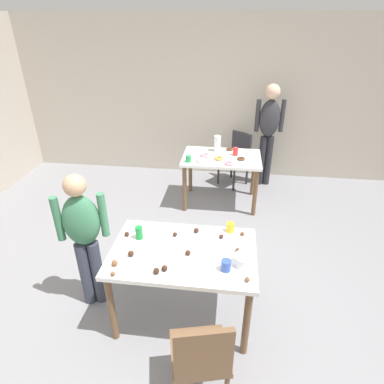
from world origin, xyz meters
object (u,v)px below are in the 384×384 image
(soda_can, at_px, (139,233))
(dining_table_far, at_px, (221,164))
(person_girl_near, at_px, (84,233))
(mixing_bowl, at_px, (244,260))
(dining_table_near, at_px, (183,260))
(person_adult_far, at_px, (269,126))
(chair_near_table, at_px, (201,356))
(chair_far_table, at_px, (237,155))
(pitcher_far, at_px, (217,144))

(soda_can, bearing_deg, dining_table_far, 72.48)
(person_girl_near, relative_size, mixing_bowl, 8.38)
(dining_table_near, height_order, mixing_bowl, mixing_bowl)
(person_adult_far, bearing_deg, chair_near_table, -100.46)
(dining_table_far, bearing_deg, chair_far_table, 72.25)
(chair_near_table, height_order, person_girl_near, person_girl_near)
(pitcher_far, bearing_deg, person_adult_far, 33.71)
(chair_far_table, bearing_deg, mixing_bowl, -88.82)
(chair_far_table, bearing_deg, pitcher_far, -121.85)
(chair_near_table, relative_size, person_adult_far, 0.53)
(dining_table_near, bearing_deg, mixing_bowl, -11.27)
(dining_table_far, xyz_separation_m, person_girl_near, (-1.13, -2.13, 0.19))
(person_girl_near, height_order, person_adult_far, person_adult_far)
(person_girl_near, bearing_deg, mixing_bowl, -6.00)
(dining_table_far, height_order, mixing_bowl, mixing_bowl)
(soda_can, bearing_deg, dining_table_near, -17.31)
(chair_near_table, distance_m, pitcher_far, 3.19)
(chair_near_table, bearing_deg, dining_table_far, 90.23)
(mixing_bowl, bearing_deg, person_girl_near, 174.00)
(chair_far_table, relative_size, person_adult_far, 0.53)
(dining_table_far, distance_m, chair_near_table, 2.96)
(dining_table_far, bearing_deg, pitcher_far, 110.50)
(dining_table_far, relative_size, soda_can, 9.14)
(chair_far_table, xyz_separation_m, pitcher_far, (-0.31, -0.49, 0.37))
(dining_table_far, distance_m, soda_can, 2.15)
(dining_table_near, distance_m, person_girl_near, 0.92)
(pitcher_far, bearing_deg, mixing_bowl, -81.60)
(dining_table_near, height_order, dining_table_far, same)
(chair_near_table, bearing_deg, soda_can, 125.79)
(chair_near_table, bearing_deg, dining_table_near, 106.96)
(chair_far_table, distance_m, mixing_bowl, 3.00)
(person_adult_far, bearing_deg, dining_table_far, -133.50)
(soda_can, xyz_separation_m, pitcher_far, (0.57, 2.26, 0.06))
(pitcher_far, bearing_deg, dining_table_near, -93.51)
(dining_table_near, bearing_deg, chair_near_table, -73.04)
(chair_near_table, xyz_separation_m, pitcher_far, (-0.09, 3.17, 0.37))
(dining_table_near, bearing_deg, dining_table_far, 84.06)
(dining_table_far, relative_size, person_girl_near, 0.80)
(pitcher_far, bearing_deg, soda_can, -104.05)
(dining_table_far, height_order, person_adult_far, person_adult_far)
(mixing_bowl, height_order, soda_can, soda_can)
(chair_near_table, distance_m, chair_far_table, 3.67)
(dining_table_near, relative_size, chair_near_table, 1.43)
(pitcher_far, bearing_deg, person_girl_near, -114.11)
(person_girl_near, xyz_separation_m, pitcher_far, (1.05, 2.34, 0.04))
(dining_table_near, bearing_deg, pitcher_far, 86.49)
(chair_near_table, xyz_separation_m, person_adult_far, (0.68, 3.69, 0.50))
(mixing_bowl, bearing_deg, chair_far_table, 91.18)
(person_girl_near, bearing_deg, person_adult_far, 57.50)
(person_adult_far, relative_size, soda_can, 13.51)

